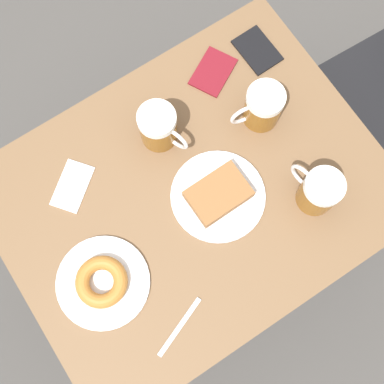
{
  "coord_description": "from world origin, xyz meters",
  "views": [
    {
      "loc": [
        0.28,
        -0.19,
        2.02
      ],
      "look_at": [
        0.0,
        0.0,
        0.73
      ],
      "focal_mm": 50.0,
      "sensor_mm": 36.0,
      "label": 1
    }
  ],
  "objects_px": {
    "fork": "(180,327)",
    "passport_far_edge": "(213,72)",
    "passport_near_edge": "(257,50)",
    "plate_with_donut": "(102,282)",
    "beer_mug_right": "(319,191)",
    "beer_mug_left": "(159,127)",
    "beer_mug_center": "(262,107)",
    "napkin_folded": "(72,186)",
    "plate_with_cake": "(218,195)"
  },
  "relations": [
    {
      "from": "fork",
      "to": "plate_with_cake",
      "type": "bearing_deg",
      "value": 130.18
    },
    {
      "from": "plate_with_donut",
      "to": "passport_near_edge",
      "type": "distance_m",
      "value": 0.74
    },
    {
      "from": "plate_with_cake",
      "to": "beer_mug_center",
      "type": "distance_m",
      "value": 0.25
    },
    {
      "from": "plate_with_donut",
      "to": "fork",
      "type": "xyz_separation_m",
      "value": [
        0.19,
        0.1,
        -0.01
      ]
    },
    {
      "from": "beer_mug_right",
      "to": "passport_near_edge",
      "type": "distance_m",
      "value": 0.44
    },
    {
      "from": "plate_with_donut",
      "to": "beer_mug_center",
      "type": "bearing_deg",
      "value": 104.59
    },
    {
      "from": "beer_mug_left",
      "to": "beer_mug_right",
      "type": "height_order",
      "value": "same"
    },
    {
      "from": "beer_mug_center",
      "to": "plate_with_cake",
      "type": "bearing_deg",
      "value": -60.43
    },
    {
      "from": "beer_mug_center",
      "to": "passport_near_edge",
      "type": "height_order",
      "value": "beer_mug_center"
    },
    {
      "from": "beer_mug_right",
      "to": "fork",
      "type": "height_order",
      "value": "beer_mug_right"
    },
    {
      "from": "beer_mug_right",
      "to": "passport_near_edge",
      "type": "height_order",
      "value": "beer_mug_right"
    },
    {
      "from": "passport_near_edge",
      "to": "beer_mug_center",
      "type": "bearing_deg",
      "value": -33.28
    },
    {
      "from": "plate_with_cake",
      "to": "beer_mug_left",
      "type": "xyz_separation_m",
      "value": [
        -0.22,
        -0.03,
        0.05
      ]
    },
    {
      "from": "beer_mug_right",
      "to": "passport_far_edge",
      "type": "distance_m",
      "value": 0.43
    },
    {
      "from": "plate_with_donut",
      "to": "passport_near_edge",
      "type": "relative_size",
      "value": 1.79
    },
    {
      "from": "napkin_folded",
      "to": "passport_far_edge",
      "type": "distance_m",
      "value": 0.48
    },
    {
      "from": "beer_mug_right",
      "to": "passport_far_edge",
      "type": "bearing_deg",
      "value": -177.49
    },
    {
      "from": "plate_with_cake",
      "to": "beer_mug_left",
      "type": "relative_size",
      "value": 1.76
    },
    {
      "from": "beer_mug_center",
      "to": "fork",
      "type": "xyz_separation_m",
      "value": [
        0.34,
        -0.47,
        -0.06
      ]
    },
    {
      "from": "fork",
      "to": "beer_mug_center",
      "type": "bearing_deg",
      "value": 125.69
    },
    {
      "from": "plate_with_donut",
      "to": "passport_far_edge",
      "type": "relative_size",
      "value": 1.5
    },
    {
      "from": "beer_mug_center",
      "to": "passport_far_edge",
      "type": "height_order",
      "value": "beer_mug_center"
    },
    {
      "from": "plate_with_donut",
      "to": "passport_near_edge",
      "type": "xyz_separation_m",
      "value": [
        -0.31,
        0.67,
        -0.01
      ]
    },
    {
      "from": "napkin_folded",
      "to": "passport_far_edge",
      "type": "bearing_deg",
      "value": 98.21
    },
    {
      "from": "plate_with_donut",
      "to": "beer_mug_left",
      "type": "relative_size",
      "value": 1.68
    },
    {
      "from": "beer_mug_left",
      "to": "passport_far_edge",
      "type": "bearing_deg",
      "value": 109.41
    },
    {
      "from": "fork",
      "to": "passport_far_edge",
      "type": "relative_size",
      "value": 1.03
    },
    {
      "from": "beer_mug_left",
      "to": "beer_mug_center",
      "type": "bearing_deg",
      "value": 68.63
    },
    {
      "from": "beer_mug_center",
      "to": "napkin_folded",
      "type": "xyz_separation_m",
      "value": [
        -0.11,
        -0.51,
        -0.06
      ]
    },
    {
      "from": "passport_near_edge",
      "to": "fork",
      "type": "bearing_deg",
      "value": -49.09
    },
    {
      "from": "beer_mug_center",
      "to": "napkin_folded",
      "type": "distance_m",
      "value": 0.52
    },
    {
      "from": "beer_mug_center",
      "to": "beer_mug_left",
      "type": "bearing_deg",
      "value": -111.37
    },
    {
      "from": "beer_mug_right",
      "to": "fork",
      "type": "bearing_deg",
      "value": -79.84
    },
    {
      "from": "plate_with_cake",
      "to": "plate_with_donut",
      "type": "height_order",
      "value": "same"
    },
    {
      "from": "beer_mug_left",
      "to": "napkin_folded",
      "type": "height_order",
      "value": "beer_mug_left"
    },
    {
      "from": "beer_mug_left",
      "to": "passport_near_edge",
      "type": "height_order",
      "value": "beer_mug_left"
    },
    {
      "from": "fork",
      "to": "passport_near_edge",
      "type": "distance_m",
      "value": 0.76
    },
    {
      "from": "beer_mug_left",
      "to": "passport_near_edge",
      "type": "relative_size",
      "value": 1.07
    },
    {
      "from": "plate_with_donut",
      "to": "beer_mug_right",
      "type": "xyz_separation_m",
      "value": [
        0.11,
        0.56,
        0.05
      ]
    },
    {
      "from": "beer_mug_left",
      "to": "passport_far_edge",
      "type": "relative_size",
      "value": 0.9
    },
    {
      "from": "plate_with_cake",
      "to": "beer_mug_right",
      "type": "height_order",
      "value": "beer_mug_right"
    },
    {
      "from": "beer_mug_center",
      "to": "fork",
      "type": "relative_size",
      "value": 0.9
    },
    {
      "from": "napkin_folded",
      "to": "passport_near_edge",
      "type": "height_order",
      "value": "passport_near_edge"
    },
    {
      "from": "plate_with_cake",
      "to": "napkin_folded",
      "type": "relative_size",
      "value": 1.64
    },
    {
      "from": "plate_with_donut",
      "to": "napkin_folded",
      "type": "height_order",
      "value": "plate_with_donut"
    },
    {
      "from": "beer_mug_center",
      "to": "fork",
      "type": "distance_m",
      "value": 0.58
    },
    {
      "from": "plate_with_donut",
      "to": "fork",
      "type": "relative_size",
      "value": 1.46
    },
    {
      "from": "plate_with_donut",
      "to": "passport_far_edge",
      "type": "bearing_deg",
      "value": 120.92
    },
    {
      "from": "passport_near_edge",
      "to": "passport_far_edge",
      "type": "relative_size",
      "value": 0.84
    },
    {
      "from": "beer_mug_left",
      "to": "fork",
      "type": "xyz_separation_m",
      "value": [
        0.43,
        -0.22,
        -0.06
      ]
    }
  ]
}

